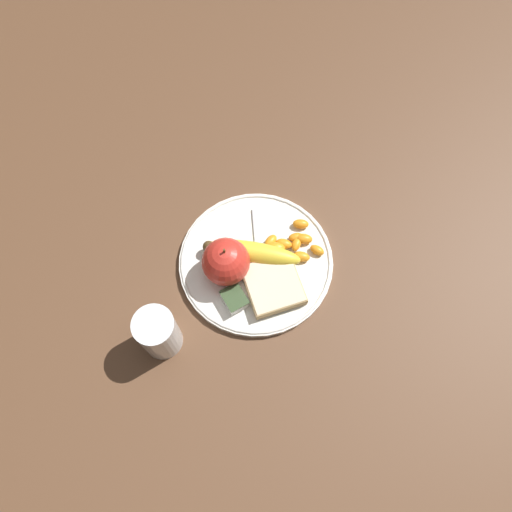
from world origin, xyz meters
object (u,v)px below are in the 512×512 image
object	(u,v)px
juice_glass	(159,333)
fork	(259,259)
apple	(226,262)
banana	(250,254)
bread_slice	(274,285)
plate	(256,261)
jam_packet	(234,299)

from	to	relation	value
juice_glass	fork	xyz separation A→B (m)	(0.04, -0.21, -0.03)
juice_glass	apple	bearing A→B (deg)	-71.25
apple	fork	xyz separation A→B (m)	(-0.01, -0.06, -0.04)
juice_glass	banana	distance (m)	0.20
bread_slice	juice_glass	bearing A→B (deg)	85.73
juice_glass	apple	distance (m)	0.16
banana	fork	bearing A→B (deg)	-126.92
plate	fork	distance (m)	0.01
plate	fork	bearing A→B (deg)	-94.00
juice_glass	banana	xyz separation A→B (m)	(0.05, -0.20, -0.02)
banana	bread_slice	size ratio (longest dim) A/B	1.33
plate	bread_slice	bearing A→B (deg)	-178.87
juice_glass	plate	bearing A→B (deg)	-78.30
juice_glass	bread_slice	size ratio (longest dim) A/B	0.89
plate	juice_glass	xyz separation A→B (m)	(-0.04, 0.20, 0.04)
bread_slice	jam_packet	xyz separation A→B (m)	(0.01, 0.07, -0.00)
juice_glass	fork	bearing A→B (deg)	-78.78
apple	bread_slice	bearing A→B (deg)	-140.70
juice_glass	jam_packet	distance (m)	0.14
banana	fork	distance (m)	0.02
apple	jam_packet	distance (m)	0.06
banana	apple	bearing A→B (deg)	90.71
plate	apple	bearing A→B (deg)	80.52
apple	bread_slice	world-z (taller)	apple
apple	juice_glass	bearing A→B (deg)	108.75
juice_glass	bread_slice	distance (m)	0.20
banana	jam_packet	distance (m)	0.08
fork	jam_packet	size ratio (longest dim) A/B	3.63
plate	fork	size ratio (longest dim) A/B	1.72
juice_glass	apple	xyz separation A→B (m)	(0.05, -0.15, 0.01)
apple	banana	size ratio (longest dim) A/B	0.61
plate	juice_glass	size ratio (longest dim) A/B	2.72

